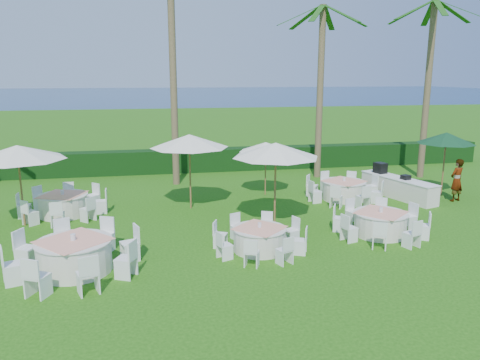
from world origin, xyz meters
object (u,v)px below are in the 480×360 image
object	(u,v)px
banquet_table_f	(344,190)
umbrella_b	(276,150)
umbrella_a	(17,153)
banquet_table_b	(260,238)
banquet_table_d	(63,204)
buffet_table	(397,187)
umbrella_green	(446,138)
banquet_table_c	(380,223)
staff_person	(457,180)
umbrella_c	(189,141)
umbrella_d	(266,147)
banquet_table_a	(75,255)

from	to	relation	value
banquet_table_f	umbrella_b	distance (m)	5.08
umbrella_a	banquet_table_b	bearing A→B (deg)	-27.18
banquet_table_d	buffet_table	size ratio (longest dim) A/B	0.83
umbrella_b	umbrella_green	xyz separation A→B (m)	(8.10, 2.51, -0.13)
umbrella_green	umbrella_b	bearing A→B (deg)	-162.79
banquet_table_b	umbrella_b	xyz separation A→B (m)	(1.08, 2.29, 2.25)
banquet_table_c	banquet_table_d	world-z (taller)	banquet_table_d
umbrella_a	umbrella_b	bearing A→B (deg)	-10.19
banquet_table_b	banquet_table_d	size ratio (longest dim) A/B	0.87
banquet_table_d	staff_person	xyz separation A→B (m)	(15.50, -0.99, 0.47)
banquet_table_f	umbrella_c	bearing A→B (deg)	-179.06
banquet_table_d	umbrella_c	distance (m)	5.21
umbrella_a	umbrella_d	distance (m)	9.56
umbrella_a	staff_person	bearing A→B (deg)	0.15
banquet_table_a	banquet_table_d	size ratio (longest dim) A/B	1.08
banquet_table_f	umbrella_a	xyz separation A→B (m)	(-12.21, -1.17, 2.14)
umbrella_a	buffet_table	xyz separation A→B (m)	(14.59, 1.07, -2.10)
umbrella_a	umbrella_b	xyz separation A→B (m)	(8.51, -1.53, 0.06)
banquet_table_d	umbrella_b	size ratio (longest dim) A/B	1.06
banquet_table_b	buffet_table	world-z (taller)	buffet_table
umbrella_a	buffet_table	bearing A→B (deg)	4.18
banquet_table_f	buffet_table	size ratio (longest dim) A/B	0.84
banquet_table_b	umbrella_b	size ratio (longest dim) A/B	0.92
banquet_table_c	umbrella_c	xyz separation A→B (m)	(-5.77, 4.26, 2.24)
umbrella_d	umbrella_green	xyz separation A→B (m)	(7.42, -1.59, 0.40)
banquet_table_c	umbrella_green	xyz separation A→B (m)	(5.01, 4.18, 2.09)
umbrella_d	buffet_table	distance (m)	5.83
umbrella_a	umbrella_c	world-z (taller)	umbrella_c
banquet_table_a	buffet_table	bearing A→B (deg)	23.77
banquet_table_a	banquet_table_f	distance (m)	11.35
banquet_table_d	banquet_table_f	world-z (taller)	banquet_table_f
banquet_table_f	buffet_table	bearing A→B (deg)	-2.41
umbrella_b	staff_person	size ratio (longest dim) A/B	1.68
banquet_table_d	banquet_table_a	bearing A→B (deg)	-77.75
umbrella_a	umbrella_d	size ratio (longest dim) A/B	1.37
banquet_table_a	umbrella_green	size ratio (longest dim) A/B	1.24
banquet_table_b	umbrella_a	distance (m)	8.64
banquet_table_a	umbrella_b	distance (m)	7.17
banquet_table_a	banquet_table_c	bearing A→B (deg)	7.03
umbrella_c	buffet_table	bearing A→B (deg)	0.03
banquet_table_f	umbrella_b	size ratio (longest dim) A/B	1.06
banquet_table_c	umbrella_c	world-z (taller)	umbrella_c
banquet_table_d	umbrella_green	distance (m)	15.63
buffet_table	banquet_table_c	bearing A→B (deg)	-124.92
banquet_table_b	banquet_table_f	bearing A→B (deg)	46.20
umbrella_d	buffet_table	bearing A→B (deg)	-15.62
banquet_table_b	staff_person	distance (m)	9.98
banquet_table_a	umbrella_green	distance (m)	15.42
umbrella_green	staff_person	xyz separation A→B (m)	(0.01, -0.94, -1.61)
banquet_table_c	umbrella_d	bearing A→B (deg)	112.66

